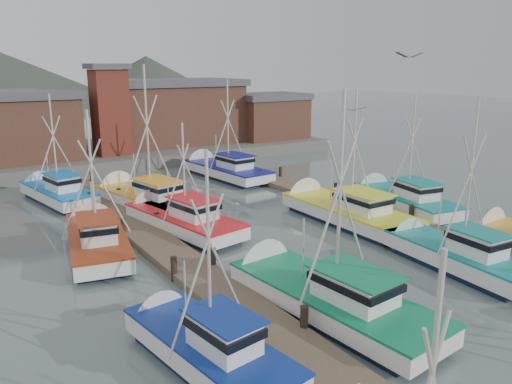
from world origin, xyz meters
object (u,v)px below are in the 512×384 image
boat_8 (179,219)px  boat_12 (144,198)px  lookout_tower (110,109)px  boat_4 (321,294)px

boat_8 → boat_12: size_ratio=0.90×
lookout_tower → boat_4: bearing=-93.7°
boat_4 → boat_12: boat_12 is taller
boat_8 → lookout_tower: bearing=72.3°
boat_8 → boat_12: bearing=79.5°
lookout_tower → boat_8: (-2.73, -21.28, -4.88)m
lookout_tower → boat_12: (-2.72, -15.58, -4.86)m
boat_12 → lookout_tower: bearing=68.5°
lookout_tower → boat_12: 16.55m
boat_4 → boat_12: size_ratio=0.96×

